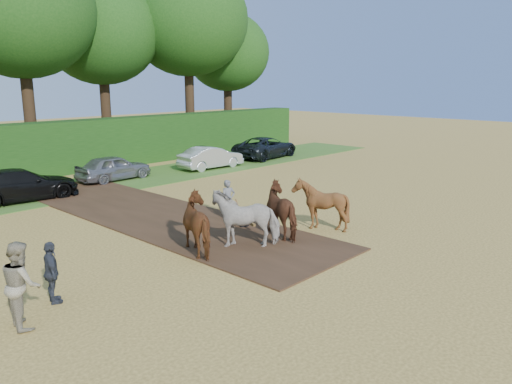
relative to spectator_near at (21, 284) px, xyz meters
The scene contains 8 objects.
ground 6.17m from the spectator_near, 14.18° to the right, with size 120.00×120.00×0.00m, color gold.
earth_strip 9.28m from the spectator_near, 36.62° to the left, with size 4.50×17.00×0.05m, color #472D1C.
grass_verge 13.87m from the spectator_near, 64.70° to the left, with size 50.00×5.00×0.03m, color #38601E.
hedgerow 18.01m from the spectator_near, 70.84° to the left, with size 46.00×1.60×3.00m, color #14380F.
spectator_near is the anchor object (origin of this frame).
spectator_far 1.16m from the spectator_near, 33.42° to the left, with size 0.91×0.38×1.55m, color #292E37.
plough_team 8.15m from the spectator_near, ahead, with size 6.42×4.69×1.85m.
parked_cars 15.54m from the spectator_near, 52.28° to the left, with size 37.47×3.20×1.46m.
Camera 1 is at (-9.81, -9.15, 5.30)m, focal length 35.00 mm.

